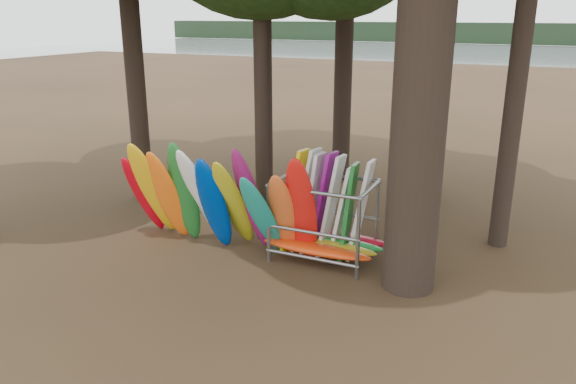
% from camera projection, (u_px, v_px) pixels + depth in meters
% --- Properties ---
extents(ground, '(120.00, 120.00, 0.00)m').
position_uv_depth(ground, '(239.00, 259.00, 13.91)').
color(ground, '#47331E').
rests_on(ground, ground).
extents(lake, '(160.00, 160.00, 0.00)m').
position_uv_depth(lake, '(493.00, 65.00, 65.72)').
color(lake, gray).
rests_on(lake, ground).
extents(far_shore, '(160.00, 4.00, 4.00)m').
position_uv_depth(far_shore, '(522.00, 34.00, 108.28)').
color(far_shore, black).
rests_on(far_shore, ground).
extents(kayak_row, '(5.37, 2.20, 3.02)m').
position_uv_depth(kayak_row, '(214.00, 201.00, 14.06)').
color(kayak_row, red).
rests_on(kayak_row, ground).
extents(storage_rack, '(3.01, 1.55, 2.71)m').
position_uv_depth(storage_rack, '(324.00, 222.00, 13.71)').
color(storage_rack, slate).
rests_on(storage_rack, ground).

